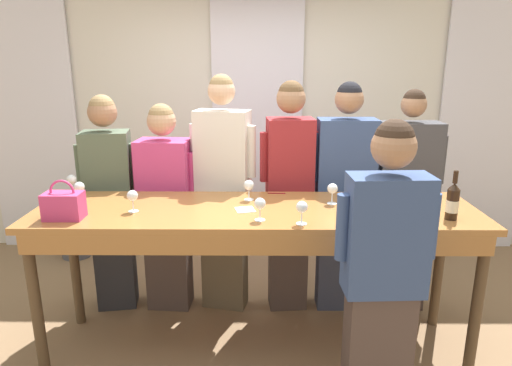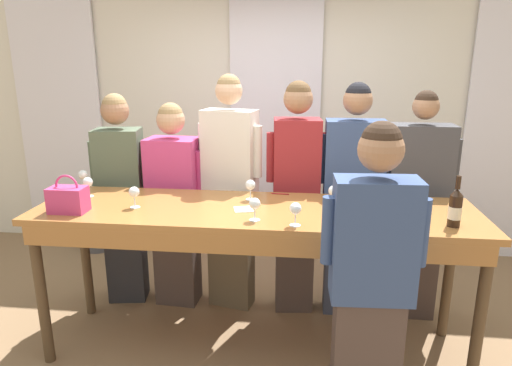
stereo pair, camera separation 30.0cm
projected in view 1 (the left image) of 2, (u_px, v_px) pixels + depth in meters
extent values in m
plane|color=#846647|center=(256.00, 346.00, 3.25)|extent=(18.00, 18.00, 0.00)
cube|color=silver|center=(257.00, 117.00, 4.69)|extent=(12.00, 0.06, 2.80)
cube|color=white|center=(32.00, 123.00, 4.66)|extent=(0.91, 0.03, 2.69)
cube|color=white|center=(257.00, 123.00, 4.65)|extent=(0.91, 0.03, 2.69)
cube|color=white|center=(484.00, 123.00, 4.63)|extent=(0.91, 0.03, 2.69)
cube|color=#9E6633|center=(256.00, 211.00, 2.98)|extent=(2.88, 0.76, 0.04)
cube|color=#9E6633|center=(255.00, 245.00, 2.65)|extent=(2.77, 0.03, 0.12)
cylinder|color=#4C3823|center=(36.00, 306.00, 2.83)|extent=(0.07, 0.07, 1.00)
cylinder|color=#4C3823|center=(477.00, 308.00, 2.81)|extent=(0.07, 0.07, 1.00)
cylinder|color=#4C3823|center=(75.00, 263.00, 3.42)|extent=(0.07, 0.07, 1.00)
cylinder|color=#4C3823|center=(439.00, 264.00, 3.40)|extent=(0.07, 0.07, 1.00)
cylinder|color=black|center=(452.00, 204.00, 2.75)|extent=(0.07, 0.07, 0.19)
cone|color=black|center=(454.00, 186.00, 2.72)|extent=(0.07, 0.07, 0.04)
cylinder|color=black|center=(456.00, 177.00, 2.71)|extent=(0.03, 0.03, 0.08)
cylinder|color=beige|center=(452.00, 206.00, 2.75)|extent=(0.07, 0.07, 0.07)
cube|color=#C63870|center=(64.00, 206.00, 2.76)|extent=(0.23, 0.14, 0.16)
torus|color=#C63870|center=(62.00, 192.00, 2.74)|extent=(0.15, 0.01, 0.15)
cylinder|color=white|center=(249.00, 200.00, 3.15)|extent=(0.07, 0.07, 0.00)
cylinder|color=white|center=(249.00, 194.00, 3.14)|extent=(0.01, 0.01, 0.07)
sphere|color=white|center=(249.00, 185.00, 3.12)|extent=(0.07, 0.07, 0.07)
sphere|color=maroon|center=(249.00, 186.00, 3.12)|extent=(0.05, 0.05, 0.05)
cylinder|color=white|center=(398.00, 213.00, 2.88)|extent=(0.07, 0.07, 0.00)
cylinder|color=white|center=(398.00, 207.00, 2.87)|extent=(0.01, 0.01, 0.07)
sphere|color=white|center=(399.00, 197.00, 2.85)|extent=(0.07, 0.07, 0.07)
sphere|color=maroon|center=(399.00, 198.00, 2.85)|extent=(0.05, 0.05, 0.05)
cylinder|color=white|center=(301.00, 224.00, 2.69)|extent=(0.07, 0.07, 0.00)
cylinder|color=white|center=(302.00, 218.00, 2.68)|extent=(0.01, 0.01, 0.07)
sphere|color=white|center=(302.00, 207.00, 2.66)|extent=(0.07, 0.07, 0.07)
cylinder|color=white|center=(81.00, 202.00, 3.10)|extent=(0.07, 0.07, 0.00)
cylinder|color=white|center=(80.00, 196.00, 3.09)|extent=(0.01, 0.01, 0.07)
sphere|color=white|center=(79.00, 187.00, 3.07)|extent=(0.07, 0.07, 0.07)
cylinder|color=white|center=(332.00, 203.00, 3.06)|extent=(0.07, 0.07, 0.00)
cylinder|color=white|center=(332.00, 198.00, 3.05)|extent=(0.01, 0.01, 0.07)
sphere|color=white|center=(332.00, 189.00, 3.04)|extent=(0.07, 0.07, 0.07)
sphere|color=maroon|center=(332.00, 190.00, 3.04)|extent=(0.05, 0.05, 0.05)
cylinder|color=white|center=(73.00, 194.00, 3.29)|extent=(0.07, 0.07, 0.00)
cylinder|color=white|center=(73.00, 188.00, 3.28)|extent=(0.01, 0.01, 0.07)
sphere|color=white|center=(72.00, 180.00, 3.26)|extent=(0.07, 0.07, 0.07)
cylinder|color=white|center=(260.00, 220.00, 2.75)|extent=(0.07, 0.07, 0.00)
cylinder|color=white|center=(260.00, 214.00, 2.74)|extent=(0.01, 0.01, 0.07)
sphere|color=white|center=(260.00, 203.00, 2.73)|extent=(0.07, 0.07, 0.07)
cylinder|color=white|center=(134.00, 211.00, 2.91)|extent=(0.07, 0.07, 0.00)
cylinder|color=white|center=(133.00, 206.00, 2.90)|extent=(0.01, 0.01, 0.07)
sphere|color=white|center=(132.00, 196.00, 2.88)|extent=(0.07, 0.07, 0.07)
cube|color=white|center=(245.00, 210.00, 2.94)|extent=(0.14, 0.14, 0.00)
cylinder|color=maroon|center=(277.00, 193.00, 3.29)|extent=(0.13, 0.02, 0.01)
cube|color=#28282D|center=(115.00, 259.00, 3.71)|extent=(0.33, 0.26, 0.81)
cube|color=#4C5B47|center=(108.00, 173.00, 3.51)|extent=(0.39, 0.31, 0.64)
sphere|color=#9E7051|center=(102.00, 112.00, 3.39)|extent=(0.22, 0.22, 0.22)
sphere|color=#93754C|center=(102.00, 107.00, 3.38)|extent=(0.19, 0.19, 0.19)
cylinder|color=#4C5B47|center=(133.00, 166.00, 3.53)|extent=(0.08, 0.08, 0.35)
cylinder|color=#4C5B47|center=(80.00, 167.00, 3.47)|extent=(0.08, 0.08, 0.35)
cube|color=#473833|center=(169.00, 261.00, 3.71)|extent=(0.35, 0.25, 0.77)
cube|color=#C63D7A|center=(165.00, 179.00, 3.52)|extent=(0.41, 0.30, 0.61)
sphere|color=tan|center=(161.00, 121.00, 3.41)|extent=(0.22, 0.22, 0.22)
sphere|color=#93754C|center=(161.00, 116.00, 3.40)|extent=(0.19, 0.19, 0.19)
cylinder|color=#C63D7A|center=(192.00, 174.00, 3.50)|extent=(0.08, 0.08, 0.34)
cylinder|color=#C63D7A|center=(137.00, 173.00, 3.53)|extent=(0.08, 0.08, 0.34)
cube|color=brown|center=(225.00, 254.00, 3.69)|extent=(0.38, 0.25, 0.90)
cube|color=silver|center=(223.00, 157.00, 3.47)|extent=(0.44, 0.29, 0.71)
sphere|color=#DBAD89|center=(221.00, 91.00, 3.34)|extent=(0.20, 0.20, 0.20)
sphere|color=#93754C|center=(221.00, 86.00, 3.33)|extent=(0.18, 0.18, 0.18)
cylinder|color=silver|center=(251.00, 152.00, 3.41)|extent=(0.08, 0.08, 0.39)
cylinder|color=silver|center=(195.00, 149.00, 3.51)|extent=(0.08, 0.08, 0.39)
cube|color=#473833|center=(288.00, 257.00, 3.69)|extent=(0.31, 0.23, 0.87)
cube|color=maroon|center=(290.00, 163.00, 3.48)|extent=(0.37, 0.27, 0.69)
sphere|color=#9E7051|center=(291.00, 99.00, 3.35)|extent=(0.22, 0.22, 0.22)
sphere|color=brown|center=(291.00, 93.00, 3.34)|extent=(0.19, 0.19, 0.19)
cylinder|color=maroon|center=(315.00, 156.00, 3.49)|extent=(0.08, 0.08, 0.38)
cylinder|color=maroon|center=(264.00, 157.00, 3.45)|extent=(0.08, 0.08, 0.38)
cube|color=#383D51|center=(341.00, 257.00, 3.69)|extent=(0.37, 0.20, 0.86)
cube|color=#334775|center=(346.00, 164.00, 3.48)|extent=(0.44, 0.24, 0.68)
sphere|color=#9E7051|center=(349.00, 99.00, 3.35)|extent=(0.21, 0.21, 0.21)
sphere|color=black|center=(350.00, 94.00, 3.34)|extent=(0.19, 0.19, 0.19)
cylinder|color=#334775|center=(378.00, 157.00, 3.47)|extent=(0.07, 0.07, 0.38)
cylinder|color=#334775|center=(315.00, 157.00, 3.47)|extent=(0.07, 0.07, 0.38)
cube|color=#473833|center=(400.00, 258.00, 3.69)|extent=(0.38, 0.20, 0.85)
cube|color=#3D3D42|center=(408.00, 166.00, 3.48)|extent=(0.45, 0.23, 0.67)
sphere|color=#9E7051|center=(414.00, 105.00, 3.36)|extent=(0.19, 0.19, 0.19)
sphere|color=#332319|center=(414.00, 100.00, 3.35)|extent=(0.17, 0.17, 0.17)
cylinder|color=#3D3D42|center=(441.00, 160.00, 3.47)|extent=(0.07, 0.07, 0.37)
cylinder|color=#3D3D42|center=(377.00, 160.00, 3.47)|extent=(0.07, 0.07, 0.37)
cube|color=#473833|center=(377.00, 356.00, 2.51)|extent=(0.36, 0.19, 0.80)
cube|color=#334775|center=(386.00, 235.00, 2.32)|extent=(0.42, 0.23, 0.63)
sphere|color=#9E7051|center=(394.00, 147.00, 2.20)|extent=(0.22, 0.22, 0.22)
sphere|color=#332319|center=(394.00, 139.00, 2.19)|extent=(0.19, 0.19, 0.19)
cylinder|color=#334775|center=(343.00, 227.00, 2.30)|extent=(0.07, 0.07, 0.35)
cylinder|color=#334775|center=(431.00, 226.00, 2.32)|extent=(0.07, 0.07, 0.35)
cylinder|color=#4C4C51|center=(77.00, 246.00, 4.71)|extent=(0.29, 0.29, 0.22)
ellipsoid|color=#38753D|center=(73.00, 217.00, 4.63)|extent=(0.31, 0.31, 0.45)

